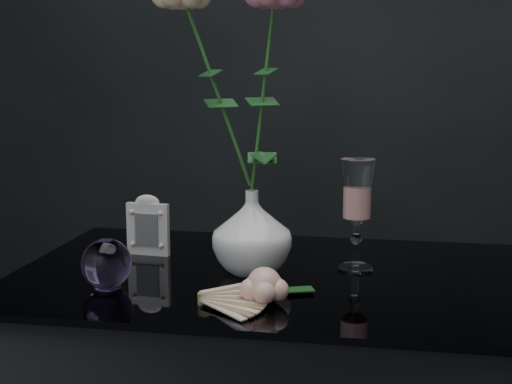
% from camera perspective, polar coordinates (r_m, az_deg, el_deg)
% --- Properties ---
extents(vase, '(0.19, 0.19, 0.15)m').
position_cam_1_polar(vase, '(1.27, -0.33, -3.22)').
color(vase, white).
rests_on(vase, table).
extents(wine_glass, '(0.08, 0.08, 0.20)m').
position_cam_1_polar(wine_glass, '(1.30, 8.06, -1.82)').
color(wine_glass, white).
rests_on(wine_glass, table).
extents(picture_frame, '(0.10, 0.08, 0.12)m').
position_cam_1_polar(picture_frame, '(1.41, -8.64, -2.62)').
color(picture_frame, silver).
rests_on(picture_frame, table).
extents(paperweight, '(0.11, 0.11, 0.08)m').
position_cam_1_polar(paperweight, '(1.22, -11.87, -5.63)').
color(paperweight, '#9B7AC6').
rests_on(paperweight, table).
extents(paper_fan, '(0.24, 0.21, 0.02)m').
position_cam_1_polar(paper_fan, '(1.12, -4.38, -8.42)').
color(paper_fan, '#EFE3BF').
rests_on(paper_fan, table).
extents(loose_rose, '(0.15, 0.19, 0.06)m').
position_cam_1_polar(loose_rose, '(1.12, 0.66, -7.47)').
color(loose_rose, '#F2AE9C').
rests_on(loose_rose, table).
extents(roses, '(0.24, 0.14, 0.43)m').
position_cam_1_polar(roses, '(1.24, -1.57, 9.88)').
color(roses, beige).
rests_on(roses, vase).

